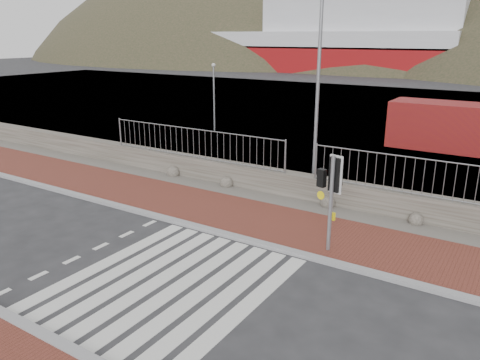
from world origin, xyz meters
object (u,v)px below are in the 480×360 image
Objects in this scene: streetlight at (321,85)px; traffic_signal_far at (331,183)px; ferry at (325,37)px; shipping_container at (448,126)px.

traffic_signal_far is at bearing -62.06° from streetlight.
shipping_container is (27.73, -49.42, -4.16)m from ferry.
streetlight is at bearing -47.74° from traffic_signal_far.
ferry is at bearing -51.90° from traffic_signal_far.
shipping_container is at bearing -76.92° from traffic_signal_far.
streetlight is 1.25× the size of shipping_container.
shipping_container is (0.54, 14.85, -0.79)m from traffic_signal_far.
streetlight is at bearing -105.08° from shipping_container.
traffic_signal_far is 5.43m from streetlight.
ferry is at bearing 113.46° from streetlight.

